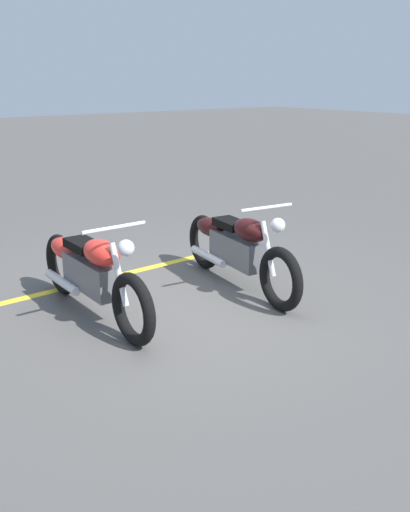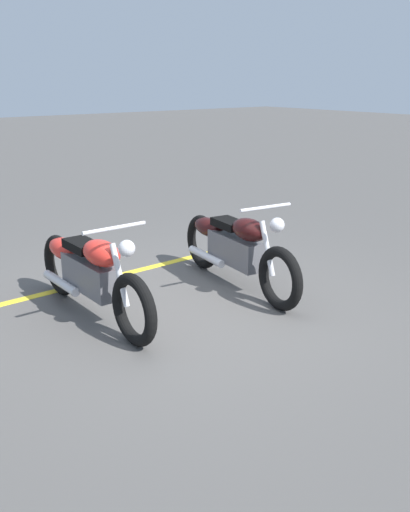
{
  "view_description": "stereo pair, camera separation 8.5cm",
  "coord_description": "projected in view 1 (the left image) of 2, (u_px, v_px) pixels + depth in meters",
  "views": [
    {
      "loc": [
        4.45,
        -3.11,
        2.29
      ],
      "look_at": [
        0.33,
        0.0,
        0.65
      ],
      "focal_mm": 39.7,
      "sensor_mm": 36.0,
      "label": 1
    },
    {
      "loc": [
        4.4,
        -3.18,
        2.29
      ],
      "look_at": [
        0.33,
        0.0,
        0.65
      ],
      "focal_mm": 39.7,
      "sensor_mm": 36.0,
      "label": 2
    }
  ],
  "objects": [
    {
      "name": "motorcycle_bright_foreground",
      "position": [
        90.0,
        271.0,
        5.58
      ],
      "size": [
        2.23,
        0.62,
        1.04
      ],
      "rotation": [
        0.0,
        0.0,
        -0.0
      ],
      "color": "black",
      "rests_on": "ground"
    },
    {
      "name": "ground_plane",
      "position": [
        186.0,
        308.0,
        5.87
      ],
      "size": [
        60.0,
        60.0,
        0.0
      ],
      "primitive_type": "plane",
      "color": "#514F4C"
    },
    {
      "name": "motorcycle_dark_foreground",
      "position": [
        236.0,
        247.0,
        6.38
      ],
      "size": [
        2.23,
        0.62,
        1.04
      ],
      "rotation": [
        0.0,
        0.0,
        -0.13
      ],
      "color": "black",
      "rests_on": "ground"
    },
    {
      "name": "parking_stripe_near",
      "position": [
        125.0,
        274.0,
        6.88
      ],
      "size": [
        0.23,
        3.2,
        0.01
      ],
      "primitive_type": "cube",
      "rotation": [
        0.0,
        0.0,
        1.6
      ],
      "color": "yellow",
      "rests_on": "ground"
    }
  ]
}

